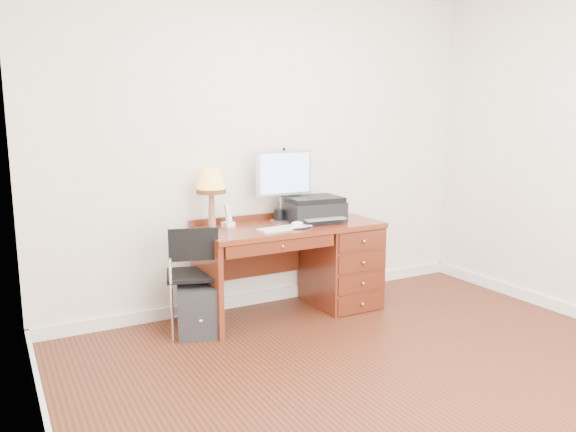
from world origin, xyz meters
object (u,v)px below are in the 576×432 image
printer (313,209)px  phone (228,220)px  desk (323,260)px  chair (196,268)px  monitor (284,177)px  leg_lamp (211,185)px  equipment_box (200,309)px

printer → phone: 0.74m
desk → chair: bearing=-176.5°
monitor → chair: bearing=-169.3°
monitor → leg_lamp: bearing=178.4°
equipment_box → phone: bearing=53.2°
phone → chair: 0.52m
phone → equipment_box: bearing=-160.6°
desk → monitor: (-0.29, 0.15, 0.71)m
leg_lamp → phone: bearing=11.3°
leg_lamp → desk: bearing=-7.6°
monitor → phone: monitor is taller
desk → chair: size_ratio=1.80×
monitor → desk: bearing=-31.0°
monitor → leg_lamp: monitor is taller
monitor → chair: monitor is taller
monitor → leg_lamp: size_ratio=1.24×
chair → leg_lamp: bearing=60.1°
monitor → printer: monitor is taller
monitor → phone: (-0.51, 0.01, -0.32)m
phone → equipment_box: phone is taller
desk → equipment_box: 1.17m
leg_lamp → equipment_box: bearing=-131.9°
monitor → chair: size_ratio=0.71×
desk → leg_lamp: 1.18m
desk → equipment_box: (-1.14, -0.09, -0.22)m
monitor → chair: (-0.86, -0.22, -0.62)m
printer → equipment_box: bearing=-168.7°
chair → equipment_box: 0.32m
printer → leg_lamp: 0.91m
leg_lamp → phone: (0.15, 0.03, -0.30)m
printer → desk: bearing=-24.1°
printer → chair: size_ratio=0.59×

